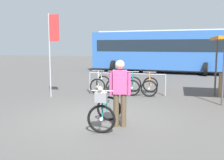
% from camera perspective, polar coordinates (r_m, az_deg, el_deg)
% --- Properties ---
extents(ground_plane, '(80.00, 80.00, 0.00)m').
position_cam_1_polar(ground_plane, '(7.26, -2.96, -8.34)').
color(ground_plane, '#514F4C').
extents(bike_rack_rail, '(3.20, 0.26, 0.88)m').
position_cam_1_polar(bike_rack_rail, '(10.66, 3.15, 0.39)').
color(bike_rack_rail, '#99999E').
rests_on(bike_rack_rail, ground).
extents(racked_bike_white, '(0.77, 1.16, 0.97)m').
position_cam_1_polar(racked_bike_white, '(11.14, -2.53, -0.84)').
color(racked_bike_white, black).
rests_on(racked_bike_white, ground).
extents(racked_bike_blue, '(0.72, 1.13, 0.97)m').
position_cam_1_polar(racked_bike_blue, '(10.97, 0.97, -0.97)').
color(racked_bike_blue, black).
rests_on(racked_bike_blue, ground).
extents(racked_bike_teal, '(0.82, 1.19, 0.97)m').
position_cam_1_polar(racked_bike_teal, '(10.83, 4.59, -1.10)').
color(racked_bike_teal, black).
rests_on(racked_bike_teal, ground).
extents(racked_bike_orange, '(0.78, 1.16, 0.97)m').
position_cam_1_polar(racked_bike_orange, '(10.74, 8.27, -1.22)').
color(racked_bike_orange, black).
rests_on(racked_bike_orange, ground).
extents(featured_bicycle, '(0.81, 1.24, 1.09)m').
position_cam_1_polar(featured_bicycle, '(6.30, -1.66, -6.22)').
color(featured_bicycle, black).
rests_on(featured_bicycle, ground).
extents(person_with_featured_bike, '(0.52, 0.28, 1.64)m').
position_cam_1_polar(person_with_featured_bike, '(6.33, 1.74, -2.26)').
color(person_with_featured_bike, brown).
rests_on(person_with_featured_bike, ground).
extents(bus_distant, '(10.12, 3.76, 3.08)m').
position_cam_1_polar(bus_distant, '(19.79, 10.55, 6.66)').
color(bus_distant, '#3366B7').
rests_on(bus_distant, ground).
extents(banner_flag, '(0.45, 0.05, 3.20)m').
position_cam_1_polar(banner_flag, '(10.25, -12.95, 8.70)').
color(banner_flag, '#B2B2B7').
rests_on(banner_flag, ground).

